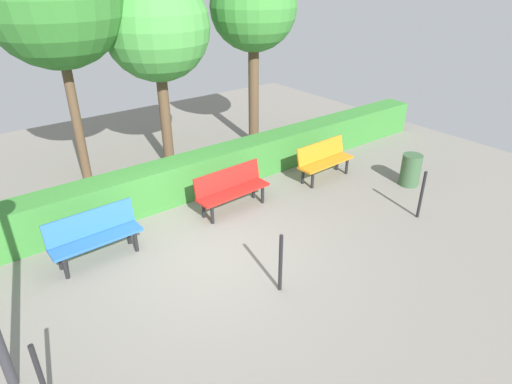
% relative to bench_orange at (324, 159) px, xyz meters
% --- Properties ---
extents(ground_plane, '(17.94, 17.94, 0.00)m').
position_rel_bench_orange_xyz_m(ground_plane, '(3.83, 0.91, -0.48)').
color(ground_plane, gray).
extents(bench_orange, '(1.51, 0.53, 0.86)m').
position_rel_bench_orange_xyz_m(bench_orange, '(0.00, 0.00, 0.00)').
color(bench_orange, orange).
rests_on(bench_orange, ground_plane).
extents(bench_red, '(1.61, 0.53, 0.86)m').
position_rel_bench_orange_xyz_m(bench_red, '(2.57, -0.08, 0.00)').
color(bench_red, red).
rests_on(bench_red, ground_plane).
extents(bench_blue, '(1.52, 0.50, 0.86)m').
position_rel_bench_orange_xyz_m(bench_blue, '(5.37, -0.07, 0.00)').
color(bench_blue, blue).
rests_on(bench_blue, ground_plane).
extents(hedge_row, '(13.94, 0.66, 0.86)m').
position_rel_bench_orange_xyz_m(hedge_row, '(2.63, -1.17, -0.05)').
color(hedge_row, '#387F33').
rests_on(hedge_row, ground_plane).
extents(tree_near, '(2.18, 2.18, 4.68)m').
position_rel_bench_orange_xyz_m(tree_near, '(-0.09, -2.83, 3.07)').
color(tree_near, brown).
rests_on(tree_near, ground_plane).
extents(tree_mid, '(2.38, 2.38, 4.48)m').
position_rel_bench_orange_xyz_m(tree_mid, '(2.51, -2.95, 2.79)').
color(tree_mid, brown).
rests_on(tree_mid, ground_plane).
extents(railing_post_near, '(0.06, 0.06, 1.00)m').
position_rel_bench_orange_xyz_m(railing_post_near, '(-0.19, 2.47, 0.02)').
color(railing_post_near, black).
rests_on(railing_post_near, ground_plane).
extents(railing_post_mid, '(0.06, 0.06, 1.00)m').
position_rel_bench_orange_xyz_m(railing_post_mid, '(3.43, 2.47, 0.02)').
color(railing_post_mid, black).
rests_on(railing_post_mid, ground_plane).
extents(railing_post_far, '(0.06, 0.06, 1.00)m').
position_rel_bench_orange_xyz_m(railing_post_far, '(6.83, 2.47, 0.02)').
color(railing_post_far, black).
rests_on(railing_post_far, ground_plane).
extents(trash_bin, '(0.44, 0.44, 0.73)m').
position_rel_bench_orange_xyz_m(trash_bin, '(-1.30, 1.47, -0.11)').
color(trash_bin, '#385938').
rests_on(trash_bin, ground_plane).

